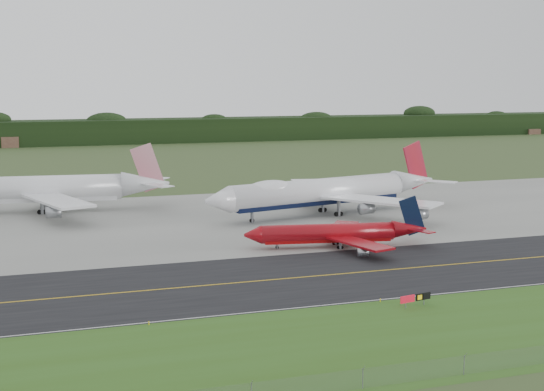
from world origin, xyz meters
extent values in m
plane|color=#304721|center=(0.00, 0.00, 0.00)|extent=(600.00, 600.00, 0.00)
cube|color=#325619|center=(0.00, -35.00, 0.01)|extent=(400.00, 30.00, 0.01)
cube|color=black|center=(0.00, -4.00, 0.01)|extent=(400.00, 32.00, 0.02)
cube|color=gray|center=(0.00, 51.00, 0.01)|extent=(400.00, 78.00, 0.01)
cube|color=gold|center=(0.00, -4.00, 0.03)|extent=(400.00, 0.40, 0.00)
cube|color=silver|center=(0.00, -19.50, 0.03)|extent=(400.00, 0.25, 0.00)
plane|color=slate|center=(0.00, -48.00, 1.10)|extent=(320.00, 0.00, 320.00)
cylinder|color=slate|center=(0.00, -48.00, 1.10)|extent=(0.10, 0.10, 2.20)
cube|color=black|center=(0.00, 275.00, 6.00)|extent=(700.00, 24.00, 12.00)
cylinder|color=white|center=(14.89, 48.09, 5.78)|extent=(47.07, 16.53, 5.96)
cube|color=black|center=(14.89, 48.09, 3.84)|extent=(44.44, 14.54, 2.09)
cone|color=white|center=(-10.82, 42.06, 5.78)|extent=(7.08, 7.14, 5.96)
cone|color=white|center=(43.78, 54.87, 6.22)|extent=(13.42, 8.63, 5.96)
ellipsoid|color=white|center=(2.09, 45.09, 7.41)|extent=(13.00, 7.71, 3.80)
cube|color=white|center=(25.86, 37.02, 4.73)|extent=(23.09, 26.12, 0.51)
cube|color=white|center=(19.79, 62.88, 4.73)|extent=(13.73, 27.74, 0.51)
cube|color=#A51221|center=(44.42, 55.02, 10.27)|extent=(8.45, 2.42, 12.35)
cylinder|color=gray|center=(22.16, 36.74, 3.10)|extent=(3.74, 3.18, 2.50)
cylinder|color=gray|center=(16.36, 61.48, 3.10)|extent=(3.74, 3.18, 2.50)
cylinder|color=gray|center=(30.05, 26.73, 3.10)|extent=(3.74, 3.18, 2.50)
cylinder|color=gray|center=(18.97, 73.96, 3.10)|extent=(3.74, 3.18, 2.50)
cylinder|color=black|center=(-2.48, 44.01, 0.54)|extent=(1.16, 0.72, 1.07)
cylinder|color=slate|center=(19.30, 45.75, 1.99)|extent=(1.00, 1.00, 3.99)
cylinder|color=black|center=(19.30, 45.75, 0.54)|extent=(1.17, 0.77, 1.07)
cylinder|color=slate|center=(17.80, 52.14, 1.99)|extent=(1.00, 1.00, 3.99)
cylinder|color=black|center=(17.80, 52.14, 0.54)|extent=(1.17, 0.77, 1.07)
cylinder|color=maroon|center=(4.06, 15.49, 2.83)|extent=(25.83, 7.76, 3.47)
cube|color=#990B0C|center=(4.06, 15.49, 1.70)|extent=(24.42, 6.68, 1.21)
cone|color=maroon|center=(-10.14, 17.93, 2.83)|extent=(3.74, 3.96, 3.47)
cone|color=maroon|center=(20.01, 12.75, 3.09)|extent=(7.25, 4.56, 3.47)
cube|color=maroon|center=(7.18, 7.72, 2.22)|extent=(8.21, 14.98, 0.39)
cube|color=maroon|center=(9.60, 21.78, 2.22)|extent=(11.93, 14.36, 0.39)
cube|color=black|center=(20.49, 12.67, 5.70)|extent=(5.44, 1.20, 7.89)
cylinder|color=gray|center=(6.35, 4.40, 1.27)|extent=(2.11, 1.76, 1.46)
cylinder|color=gray|center=(9.92, 25.18, 1.27)|extent=(2.11, 1.76, 1.46)
cylinder|color=black|center=(-5.53, 17.14, 0.31)|extent=(0.66, 0.38, 0.62)
cylinder|color=slate|center=(5.76, 13.27, 0.89)|extent=(0.56, 0.56, 1.79)
cylinder|color=black|center=(5.76, 13.27, 0.31)|extent=(0.67, 0.41, 0.62)
cylinder|color=slate|center=(6.40, 17.02, 0.89)|extent=(0.56, 0.56, 1.79)
cylinder|color=black|center=(6.40, 17.02, 0.31)|extent=(0.67, 0.41, 0.62)
cylinder|color=silver|center=(-50.02, 73.94, 5.75)|extent=(44.91, 11.11, 6.18)
cube|color=white|center=(-50.02, 73.94, 3.75)|extent=(42.53, 9.33, 2.16)
cone|color=silver|center=(-22.07, 70.80, 6.22)|extent=(12.36, 7.45, 6.18)
cube|color=silver|center=(-43.69, 60.40, 4.67)|extent=(15.74, 26.72, 0.55)
cube|color=silver|center=(-40.85, 85.73, 4.67)|extent=(20.14, 25.94, 0.55)
cube|color=#A40B2A|center=(-21.38, 70.72, 10.23)|extent=(8.53, 1.44, 12.29)
cylinder|color=gray|center=(-44.74, 54.39, 2.99)|extent=(3.64, 2.96, 2.60)
cylinder|color=gray|center=(-40.53, 91.83, 2.99)|extent=(3.64, 2.96, 2.60)
cylinder|color=slate|center=(-46.86, 70.16, 1.95)|extent=(0.96, 0.96, 3.90)
cylinder|color=black|center=(-46.86, 70.16, 0.56)|extent=(1.17, 0.68, 1.11)
cylinder|color=slate|center=(-46.10, 76.92, 1.95)|extent=(0.96, 0.96, 3.90)
cylinder|color=black|center=(-46.10, 76.92, 0.56)|extent=(1.17, 0.68, 1.11)
cylinder|color=slate|center=(-0.43, -24.31, 0.39)|extent=(0.13, 0.13, 0.77)
cylinder|color=slate|center=(2.82, -23.69, 0.39)|extent=(0.13, 0.13, 0.77)
cube|color=#B00D1F|center=(-0.10, -24.25, 1.27)|extent=(2.41, 0.65, 0.99)
cube|color=black|center=(1.95, -23.85, 1.27)|extent=(1.12, 0.40, 0.99)
cube|color=black|center=(3.25, -23.60, 1.27)|extent=(1.33, 0.44, 0.99)
cylinder|color=yellow|center=(-35.77, -20.50, 0.25)|extent=(0.16, 0.16, 0.50)
cylinder|color=yellow|center=(-2.45, -20.50, 0.25)|extent=(0.16, 0.16, 0.50)
camera|label=1|loc=(-50.03, -115.73, 31.53)|focal=50.00mm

